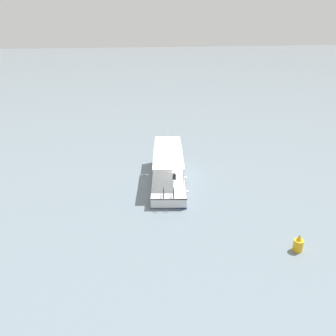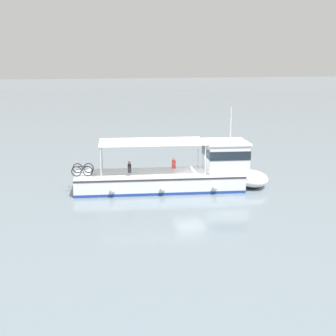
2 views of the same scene
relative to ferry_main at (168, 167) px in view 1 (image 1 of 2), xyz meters
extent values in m
plane|color=slate|center=(-0.52, -0.67, -1.01)|extent=(400.00, 400.00, 0.00)
cube|color=silver|center=(0.25, 1.60, -0.46)|extent=(4.83, 11.16, 1.10)
ellipsoid|color=silver|center=(-0.70, -4.53, -0.46)|extent=(3.25, 2.63, 1.01)
cube|color=navy|center=(0.25, 1.60, -0.91)|extent=(4.87, 11.17, 0.16)
cube|color=#2D2D33|center=(0.25, 1.60, 0.01)|extent=(4.89, 11.17, 0.10)
cube|color=silver|center=(-0.43, -2.75, 1.04)|extent=(3.09, 2.99, 1.90)
cube|color=#19232D|center=(-0.43, -2.75, 1.37)|extent=(3.16, 3.04, 0.56)
cube|color=white|center=(-0.43, -2.75, 2.05)|extent=(3.27, 3.17, 0.12)
cube|color=white|center=(0.32, 2.04, 2.14)|extent=(3.94, 7.07, 0.10)
cylinder|color=silver|center=(1.17, -1.38, 1.09)|extent=(0.08, 0.08, 2.00)
cylinder|color=silver|center=(-1.52, -0.96, 1.09)|extent=(0.08, 0.08, 2.00)
cylinder|color=silver|center=(2.17, 5.04, 1.09)|extent=(0.08, 0.08, 2.00)
cylinder|color=silver|center=(-0.52, 5.46, 1.09)|extent=(0.08, 0.08, 2.00)
cylinder|color=silver|center=(-0.47, -3.05, 3.21)|extent=(0.06, 0.06, 2.20)
sphere|color=white|center=(-2.03, -1.49, -0.52)|extent=(0.36, 0.36, 0.36)
sphere|color=white|center=(-1.52, 1.77, -0.52)|extent=(0.36, 0.36, 0.36)
sphere|color=white|center=(-1.04, 4.84, -0.52)|extent=(0.36, 0.36, 0.36)
torus|color=black|center=(1.40, 6.02, 0.42)|extent=(0.16, 0.66, 0.66)
torus|color=black|center=(1.51, 6.72, 0.42)|extent=(0.16, 0.66, 0.66)
cylinder|color=#232328|center=(1.45, 6.37, 0.54)|extent=(0.17, 0.70, 0.06)
torus|color=black|center=(0.51, 6.16, 0.42)|extent=(0.16, 0.66, 0.66)
torus|color=black|center=(0.62, 6.85, 0.42)|extent=(0.16, 0.66, 0.66)
cylinder|color=#1E478C|center=(0.56, 6.51, 0.54)|extent=(0.17, 0.70, 0.06)
cube|color=black|center=(-0.03, 3.59, 0.55)|extent=(0.35, 0.27, 0.52)
sphere|color=#9E7051|center=(-0.03, 3.59, 0.92)|extent=(0.20, 0.20, 0.20)
cube|color=red|center=(0.44, 0.53, 0.55)|extent=(0.35, 0.27, 0.52)
sphere|color=tan|center=(0.44, 0.53, 0.92)|extent=(0.20, 0.20, 0.20)
cylinder|color=gold|center=(-7.27, 14.17, -0.56)|extent=(0.70, 0.70, 0.90)
cone|color=gold|center=(-7.27, 14.17, 0.14)|extent=(0.42, 0.42, 0.50)
camera|label=1|loc=(5.30, 31.95, 14.32)|focal=35.18mm
camera|label=2|loc=(-28.79, 8.86, 7.21)|focal=50.48mm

